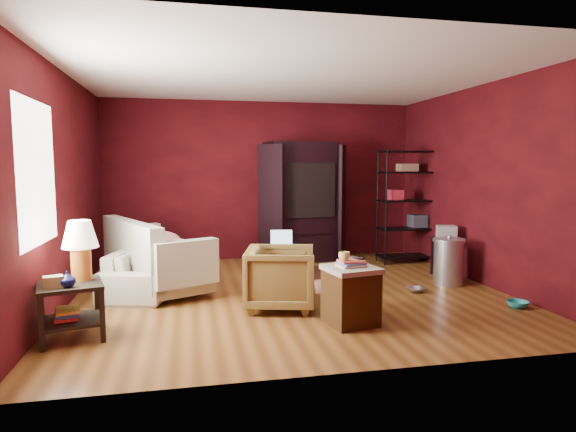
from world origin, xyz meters
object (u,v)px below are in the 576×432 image
at_px(laptop_desk, 282,251).
at_px(wire_shelving, 407,201).
at_px(side_table, 75,268).
at_px(tv_armoire, 302,200).
at_px(armchair, 281,275).
at_px(sofa, 151,261).
at_px(hamper, 351,294).

xyz_separation_m(laptop_desk, wire_shelving, (2.38, 0.94, 0.60)).
height_order(side_table, tv_armoire, tv_armoire).
bearing_deg(armchair, sofa, 64.30).
relative_size(sofa, tv_armoire, 0.94).
bearing_deg(wire_shelving, tv_armoire, 164.41).
bearing_deg(laptop_desk, tv_armoire, 74.99).
distance_m(hamper, tv_armoire, 3.53).
bearing_deg(side_table, wire_shelving, 29.80).
height_order(sofa, side_table, side_table).
xyz_separation_m(sofa, laptop_desk, (1.82, 0.02, 0.07)).
relative_size(armchair, wire_shelving, 0.42).
distance_m(sofa, hamper, 2.94).
bearing_deg(wire_shelving, sofa, -166.91).
distance_m(side_table, hamper, 2.78).
relative_size(hamper, tv_armoire, 0.34).
bearing_deg(side_table, tv_armoire, 46.87).
relative_size(sofa, hamper, 2.75).
distance_m(sofa, tv_armoire, 2.93).
height_order(sofa, wire_shelving, wire_shelving).
height_order(armchair, laptop_desk, armchair).
distance_m(laptop_desk, tv_armoire, 1.69).
bearing_deg(armchair, hamper, -125.38).
bearing_deg(sofa, laptop_desk, -75.03).
relative_size(hamper, wire_shelving, 0.37).
relative_size(armchair, side_table, 0.70).
xyz_separation_m(armchair, side_table, (-2.14, -0.50, 0.28)).
xyz_separation_m(tv_armoire, wire_shelving, (1.75, -0.49, -0.02)).
bearing_deg(laptop_desk, hamper, -71.22).
bearing_deg(armchair, wire_shelving, -36.12).
xyz_separation_m(sofa, armchair, (1.56, -1.27, 0.02)).
bearing_deg(side_table, armchair, 13.08).
bearing_deg(laptop_desk, armchair, -92.61).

